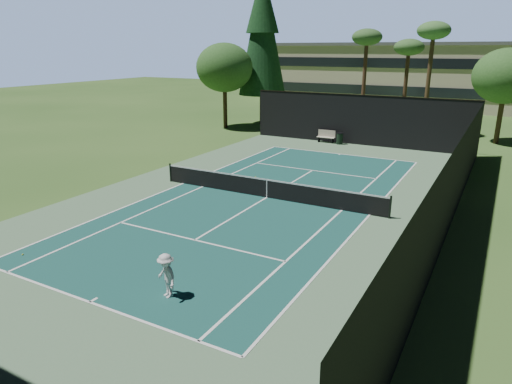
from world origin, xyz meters
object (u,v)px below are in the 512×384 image
tennis_ball_b (259,183)px  park_bench (326,136)px  tennis_net (267,188)px  player (166,276)px  tennis_ball_a (23,255)px  tennis_ball_c (303,185)px  trash_bin (340,138)px  tennis_ball_d (255,177)px

tennis_ball_b → park_bench: size_ratio=0.04×
tennis_net → park_bench: tennis_net is taller
player → tennis_ball_a: 6.82m
tennis_ball_c → park_bench: size_ratio=0.05×
tennis_ball_c → park_bench: 13.08m
tennis_ball_c → trash_bin: trash_bin is taller
tennis_net → tennis_ball_c: 3.14m
player → tennis_ball_d: bearing=132.0°
tennis_ball_a → player: bearing=2.4°
tennis_ball_c → park_bench: (-3.32, 12.64, 0.51)m
tennis_ball_a → tennis_ball_d: 14.14m
player → tennis_ball_d: size_ratio=20.54×
tennis_ball_a → tennis_ball_b: 13.31m
player → tennis_ball_a: size_ratio=21.38×
tennis_ball_b → tennis_ball_c: bearing=18.1°
tennis_net → park_bench: bearing=99.1°
tennis_ball_a → trash_bin: size_ratio=0.07×
tennis_ball_d → park_bench: (-0.06, 12.41, 0.51)m
tennis_ball_b → tennis_ball_d: size_ratio=0.84×
tennis_ball_a → tennis_ball_d: tennis_ball_d is taller
tennis_ball_d → park_bench: 12.42m
tennis_ball_b → tennis_ball_c: tennis_ball_c is taller
tennis_net → trash_bin: size_ratio=13.65×
tennis_net → tennis_ball_b: size_ratio=214.03×
tennis_ball_c → trash_bin: 12.63m
tennis_net → tennis_ball_b: (-1.63, 2.19, -0.53)m
tennis_ball_d → trash_bin: trash_bin is taller
tennis_net → tennis_ball_d: bearing=127.3°
player → tennis_ball_a: (-6.78, -0.28, -0.70)m
player → tennis_ball_c: bearing=119.0°
player → tennis_ball_a: player is taller
tennis_ball_b → park_bench: (-0.88, 13.44, 0.52)m
tennis_ball_a → tennis_ball_b: tennis_ball_a is taller
tennis_net → tennis_ball_b: tennis_net is taller
tennis_net → tennis_ball_a: size_ratio=187.56×
tennis_ball_c → tennis_ball_d: size_ratio=1.02×
tennis_ball_b → tennis_ball_a: bearing=-104.2°
tennis_ball_a → tennis_ball_c: 14.84m
tennis_ball_a → trash_bin: (3.62, 26.15, 0.44)m
player → park_bench: size_ratio=0.98×
tennis_ball_a → park_bench: bearing=84.8°
tennis_ball_a → tennis_ball_c: tennis_ball_c is taller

